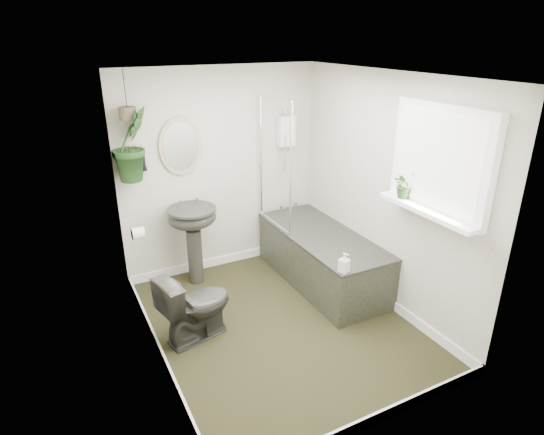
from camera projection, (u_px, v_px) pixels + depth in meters
name	position (u px, v px, depth m)	size (l,w,h in m)	color
floor	(279.00, 324.00, 4.39)	(2.30, 2.80, 0.02)	black
ceiling	(281.00, 74.00, 3.52)	(2.30, 2.80, 0.02)	white
wall_back	(221.00, 172.00, 5.12)	(2.30, 0.02, 2.30)	beige
wall_front	(388.00, 288.00, 2.79)	(2.30, 0.02, 2.30)	beige
wall_left	(146.00, 238.00, 3.46)	(0.02, 2.80, 2.30)	beige
wall_right	(384.00, 193.00, 4.45)	(0.02, 2.80, 2.30)	beige
skirting	(279.00, 319.00, 4.37)	(2.30, 2.80, 0.10)	white
bathtub	(322.00, 258.00, 5.03)	(0.72, 1.72, 0.58)	#282923
bath_screen	(275.00, 164.00, 4.92)	(0.04, 0.72, 1.40)	silver
shower_box	(286.00, 131.00, 5.25)	(0.20, 0.10, 0.35)	white
oval_mirror	(181.00, 146.00, 4.76)	(0.46, 0.03, 0.62)	tan
wall_sconce	(143.00, 160.00, 4.62)	(0.04, 0.04, 0.22)	black
toilet_roll_holder	(138.00, 233.00, 4.16)	(0.11, 0.11, 0.11)	white
window_recess	(441.00, 161.00, 3.65)	(0.08, 1.00, 0.90)	white
window_sill	(427.00, 211.00, 3.78)	(0.18, 1.00, 0.04)	white
window_blinds	(437.00, 161.00, 3.63)	(0.01, 0.86, 0.76)	white
toilet	(196.00, 305.00, 4.08)	(0.37, 0.66, 0.67)	#282923
pedestal_sink	(194.00, 246.00, 4.96)	(0.52, 0.44, 0.89)	#282923
sill_plant	(405.00, 184.00, 3.98)	(0.22, 0.19, 0.24)	black
hanging_plant	(131.00, 145.00, 4.40)	(0.40, 0.32, 0.72)	black
soap_bottle	(344.00, 263.00, 4.11)	(0.08, 0.09, 0.19)	#352C2E
hanging_pot	(128.00, 113.00, 4.29)	(0.16, 0.16, 0.12)	#4D432F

